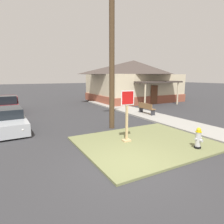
{
  "coord_description": "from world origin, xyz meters",
  "views": [
    {
      "loc": [
        -3.42,
        -5.02,
        3.02
      ],
      "look_at": [
        1.05,
        3.12,
        1.28
      ],
      "focal_mm": 30.69,
      "sensor_mm": 36.0,
      "label": 1
    }
  ],
  "objects_px": {
    "manhole_cover": "(99,134)",
    "pickup_truck_maroon": "(6,106)",
    "fire_hydrant": "(198,139)",
    "stop_sign": "(127,118)",
    "utility_pole": "(112,35)",
    "parked_sedan_silver": "(8,121)",
    "street_bench": "(146,108)"
  },
  "relations": [
    {
      "from": "manhole_cover",
      "to": "pickup_truck_maroon",
      "type": "relative_size",
      "value": 0.13
    },
    {
      "from": "fire_hydrant",
      "to": "pickup_truck_maroon",
      "type": "bearing_deg",
      "value": 117.64
    },
    {
      "from": "stop_sign",
      "to": "fire_hydrant",
      "type": "bearing_deg",
      "value": -45.17
    },
    {
      "from": "fire_hydrant",
      "to": "stop_sign",
      "type": "relative_size",
      "value": 0.38
    },
    {
      "from": "pickup_truck_maroon",
      "to": "manhole_cover",
      "type": "bearing_deg",
      "value": -65.15
    },
    {
      "from": "pickup_truck_maroon",
      "to": "utility_pole",
      "type": "distance_m",
      "value": 11.11
    },
    {
      "from": "parked_sedan_silver",
      "to": "pickup_truck_maroon",
      "type": "height_order",
      "value": "pickup_truck_maroon"
    },
    {
      "from": "fire_hydrant",
      "to": "manhole_cover",
      "type": "height_order",
      "value": "fire_hydrant"
    },
    {
      "from": "manhole_cover",
      "to": "pickup_truck_maroon",
      "type": "bearing_deg",
      "value": 114.85
    },
    {
      "from": "pickup_truck_maroon",
      "to": "fire_hydrant",
      "type": "bearing_deg",
      "value": -62.36
    },
    {
      "from": "utility_pole",
      "to": "parked_sedan_silver",
      "type": "bearing_deg",
      "value": 155.35
    },
    {
      "from": "manhole_cover",
      "to": "parked_sedan_silver",
      "type": "bearing_deg",
      "value": 142.34
    },
    {
      "from": "pickup_truck_maroon",
      "to": "utility_pole",
      "type": "xyz_separation_m",
      "value": [
        5.48,
        -8.49,
        4.61
      ]
    },
    {
      "from": "fire_hydrant",
      "to": "parked_sedan_silver",
      "type": "relative_size",
      "value": 0.2
    },
    {
      "from": "stop_sign",
      "to": "pickup_truck_maroon",
      "type": "bearing_deg",
      "value": 113.43
    },
    {
      "from": "pickup_truck_maroon",
      "to": "street_bench",
      "type": "height_order",
      "value": "pickup_truck_maroon"
    },
    {
      "from": "parked_sedan_silver",
      "to": "stop_sign",
      "type": "bearing_deg",
      "value": -47.15
    },
    {
      "from": "stop_sign",
      "to": "street_bench",
      "type": "xyz_separation_m",
      "value": [
        4.84,
        4.63,
        -0.6
      ]
    },
    {
      "from": "manhole_cover",
      "to": "pickup_truck_maroon",
      "type": "height_order",
      "value": "pickup_truck_maroon"
    },
    {
      "from": "manhole_cover",
      "to": "parked_sedan_silver",
      "type": "height_order",
      "value": "parked_sedan_silver"
    },
    {
      "from": "fire_hydrant",
      "to": "utility_pole",
      "type": "bearing_deg",
      "value": 107.05
    },
    {
      "from": "utility_pole",
      "to": "street_bench",
      "type": "bearing_deg",
      "value": 25.69
    },
    {
      "from": "parked_sedan_silver",
      "to": "utility_pole",
      "type": "distance_m",
      "value": 7.56
    },
    {
      "from": "utility_pole",
      "to": "pickup_truck_maroon",
      "type": "bearing_deg",
      "value": 122.83
    },
    {
      "from": "pickup_truck_maroon",
      "to": "utility_pole",
      "type": "height_order",
      "value": "utility_pole"
    },
    {
      "from": "fire_hydrant",
      "to": "street_bench",
      "type": "relative_size",
      "value": 0.53
    },
    {
      "from": "manhole_cover",
      "to": "fire_hydrant",
      "type": "bearing_deg",
      "value": -56.41
    },
    {
      "from": "stop_sign",
      "to": "parked_sedan_silver",
      "type": "relative_size",
      "value": 0.52
    },
    {
      "from": "parked_sedan_silver",
      "to": "street_bench",
      "type": "distance_m",
      "value": 9.57
    },
    {
      "from": "fire_hydrant",
      "to": "pickup_truck_maroon",
      "type": "height_order",
      "value": "pickup_truck_maroon"
    },
    {
      "from": "manhole_cover",
      "to": "utility_pole",
      "type": "xyz_separation_m",
      "value": [
        1.19,
        0.77,
        5.22
      ]
    },
    {
      "from": "fire_hydrant",
      "to": "stop_sign",
      "type": "xyz_separation_m",
      "value": [
        -2.12,
        2.13,
        0.7
      ]
    }
  ]
}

